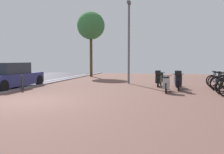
{
  "coord_description": "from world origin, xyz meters",
  "views": [
    {
      "loc": [
        5.22,
        -8.33,
        1.6
      ],
      "look_at": [
        3.13,
        1.11,
        0.92
      ],
      "focal_mm": 39.42,
      "sensor_mm": 36.0,
      "label": 1
    }
  ],
  "objects_px": {
    "lamp_post": "(129,38)",
    "bicycle_rack_06": "(222,82)",
    "bicycle_rack_05": "(222,83)",
    "scooter_near": "(177,79)",
    "bicycle_rack_07": "(218,81)",
    "street_tree": "(91,26)",
    "bollard_far": "(22,83)",
    "bicycle_rack_08": "(217,80)",
    "scooter_mid": "(166,84)",
    "scooter_extra": "(159,79)",
    "parked_car_near": "(10,76)",
    "scooter_far": "(179,81)"
  },
  "relations": [
    {
      "from": "bicycle_rack_05",
      "to": "bollard_far",
      "type": "distance_m",
      "value": 10.45
    },
    {
      "from": "bicycle_rack_08",
      "to": "bicycle_rack_06",
      "type": "bearing_deg",
      "value": -89.78
    },
    {
      "from": "bollard_far",
      "to": "bicycle_rack_08",
      "type": "bearing_deg",
      "value": 23.54
    },
    {
      "from": "bicycle_rack_06",
      "to": "bicycle_rack_08",
      "type": "relative_size",
      "value": 1.03
    },
    {
      "from": "lamp_post",
      "to": "bollard_far",
      "type": "distance_m",
      "value": 7.37
    },
    {
      "from": "bicycle_rack_08",
      "to": "bollard_far",
      "type": "bearing_deg",
      "value": -156.46
    },
    {
      "from": "bicycle_rack_08",
      "to": "scooter_extra",
      "type": "xyz_separation_m",
      "value": [
        -3.41,
        -0.98,
        0.11
      ]
    },
    {
      "from": "street_tree",
      "to": "bollard_far",
      "type": "relative_size",
      "value": 7.62
    },
    {
      "from": "bicycle_rack_08",
      "to": "scooter_extra",
      "type": "bearing_deg",
      "value": -163.94
    },
    {
      "from": "bicycle_rack_05",
      "to": "scooter_near",
      "type": "relative_size",
      "value": 0.77
    },
    {
      "from": "bicycle_rack_05",
      "to": "lamp_post",
      "type": "xyz_separation_m",
      "value": [
        -5.35,
        2.49,
        2.68
      ]
    },
    {
      "from": "lamp_post",
      "to": "bicycle_rack_06",
      "type": "bearing_deg",
      "value": -18.32
    },
    {
      "from": "bicycle_rack_08",
      "to": "street_tree",
      "type": "height_order",
      "value": "street_tree"
    },
    {
      "from": "bicycle_rack_05",
      "to": "bicycle_rack_07",
      "type": "distance_m",
      "value": 1.36
    },
    {
      "from": "bicycle_rack_05",
      "to": "bollard_far",
      "type": "relative_size",
      "value": 1.69
    },
    {
      "from": "bicycle_rack_06",
      "to": "scooter_far",
      "type": "height_order",
      "value": "scooter_far"
    },
    {
      "from": "scooter_far",
      "to": "scooter_extra",
      "type": "bearing_deg",
      "value": 123.65
    },
    {
      "from": "scooter_mid",
      "to": "bicycle_rack_05",
      "type": "bearing_deg",
      "value": 26.87
    },
    {
      "from": "scooter_near",
      "to": "scooter_mid",
      "type": "distance_m",
      "value": 2.53
    },
    {
      "from": "bicycle_rack_05",
      "to": "street_tree",
      "type": "height_order",
      "value": "street_tree"
    },
    {
      "from": "bicycle_rack_07",
      "to": "scooter_near",
      "type": "relative_size",
      "value": 0.73
    },
    {
      "from": "parked_car_near",
      "to": "bollard_far",
      "type": "xyz_separation_m",
      "value": [
        1.27,
        -0.77,
        -0.26
      ]
    },
    {
      "from": "bicycle_rack_07",
      "to": "street_tree",
      "type": "bearing_deg",
      "value": 144.35
    },
    {
      "from": "bicycle_rack_05",
      "to": "lamp_post",
      "type": "bearing_deg",
      "value": 155.04
    },
    {
      "from": "scooter_near",
      "to": "lamp_post",
      "type": "bearing_deg",
      "value": 154.02
    },
    {
      "from": "bicycle_rack_06",
      "to": "bicycle_rack_08",
      "type": "xyz_separation_m",
      "value": [
        -0.01,
        1.36,
        -0.01
      ]
    },
    {
      "from": "bicycle_rack_07",
      "to": "bicycle_rack_08",
      "type": "relative_size",
      "value": 0.96
    },
    {
      "from": "bicycle_rack_06",
      "to": "scooter_near",
      "type": "height_order",
      "value": "same"
    },
    {
      "from": "bicycle_rack_08",
      "to": "street_tree",
      "type": "bearing_deg",
      "value": 147.21
    },
    {
      "from": "scooter_far",
      "to": "bicycle_rack_07",
      "type": "bearing_deg",
      "value": 39.64
    },
    {
      "from": "bicycle_rack_05",
      "to": "bollard_far",
      "type": "bearing_deg",
      "value": -166.56
    },
    {
      "from": "scooter_mid",
      "to": "scooter_extra",
      "type": "bearing_deg",
      "value": 99.46
    },
    {
      "from": "bicycle_rack_07",
      "to": "scooter_mid",
      "type": "relative_size",
      "value": 0.74
    },
    {
      "from": "bicycle_rack_05",
      "to": "scooter_extra",
      "type": "height_order",
      "value": "bicycle_rack_05"
    },
    {
      "from": "bicycle_rack_08",
      "to": "parked_car_near",
      "type": "height_order",
      "value": "parked_car_near"
    },
    {
      "from": "scooter_extra",
      "to": "street_tree",
      "type": "height_order",
      "value": "street_tree"
    },
    {
      "from": "scooter_near",
      "to": "scooter_far",
      "type": "height_order",
      "value": "scooter_far"
    },
    {
      "from": "bicycle_rack_05",
      "to": "scooter_near",
      "type": "bearing_deg",
      "value": 156.46
    },
    {
      "from": "bicycle_rack_06",
      "to": "bollard_far",
      "type": "distance_m",
      "value": 10.73
    },
    {
      "from": "bicycle_rack_08",
      "to": "street_tree",
      "type": "distance_m",
      "value": 12.59
    },
    {
      "from": "scooter_near",
      "to": "scooter_far",
      "type": "xyz_separation_m",
      "value": [
        0.02,
        -1.52,
        0.03
      ]
    },
    {
      "from": "bicycle_rack_06",
      "to": "lamp_post",
      "type": "relative_size",
      "value": 0.25
    },
    {
      "from": "bicycle_rack_05",
      "to": "lamp_post",
      "type": "relative_size",
      "value": 0.25
    },
    {
      "from": "lamp_post",
      "to": "bollard_far",
      "type": "bearing_deg",
      "value": -134.41
    },
    {
      "from": "bicycle_rack_06",
      "to": "scooter_far",
      "type": "xyz_separation_m",
      "value": [
        -2.36,
        -1.22,
        0.12
      ]
    },
    {
      "from": "bicycle_rack_08",
      "to": "bollard_far",
      "type": "relative_size",
      "value": 1.66
    },
    {
      "from": "bicycle_rack_08",
      "to": "bicycle_rack_07",
      "type": "bearing_deg",
      "value": -95.05
    },
    {
      "from": "scooter_extra",
      "to": "bollard_far",
      "type": "xyz_separation_m",
      "value": [
        -6.85,
        -3.49,
        -0.06
      ]
    },
    {
      "from": "scooter_near",
      "to": "scooter_extra",
      "type": "bearing_deg",
      "value": 175.91
    },
    {
      "from": "bicycle_rack_06",
      "to": "parked_car_near",
      "type": "relative_size",
      "value": 0.31
    }
  ]
}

